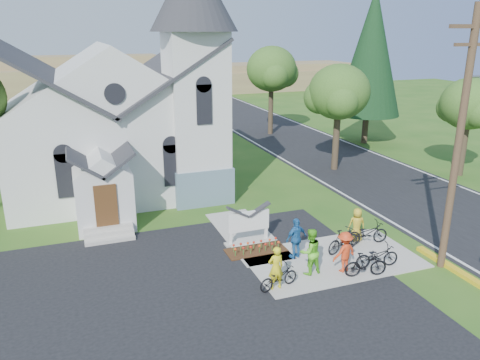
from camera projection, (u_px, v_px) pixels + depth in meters
name	position (u px, v px, depth m)	size (l,w,h in m)	color
ground	(306.00, 271.00, 18.46)	(120.00, 120.00, 0.00)	#295919
parking_lot	(134.00, 339.00, 14.37)	(20.00, 16.00, 0.02)	black
road	(331.00, 156.00, 35.14)	(8.00, 90.00, 0.02)	black
sidewalk	(332.00, 259.00, 19.39)	(7.00, 4.00, 0.05)	#ACA89C
church	(118.00, 102.00, 26.21)	(12.35, 12.00, 13.00)	silver
church_sign	(249.00, 222.00, 20.61)	(2.20, 0.40, 1.70)	#ACA89C
flower_bed	(256.00, 250.00, 20.11)	(2.60, 1.10, 0.07)	#361A0E
utility_pole	(461.00, 135.00, 17.22)	(3.45, 0.28, 10.00)	#422E21
tree_road_near	(339.00, 92.00, 30.38)	(4.00, 4.00, 7.05)	#382B1E
tree_road_mid	(272.00, 69.00, 41.09)	(4.40, 4.40, 7.80)	#382B1E
tree_road_far	(469.00, 104.00, 29.28)	(3.60, 3.60, 6.30)	#382B1E
conifer	(371.00, 52.00, 37.21)	(5.20, 5.20, 12.40)	#382B1E
distant_hills	(148.00, 79.00, 69.23)	(61.00, 10.00, 5.60)	olive
cyclist_0	(276.00, 268.00, 16.89)	(0.61, 0.40, 1.67)	yellow
bike_0	(279.00, 277.00, 17.03)	(0.58, 1.65, 0.87)	black
cyclist_1	(310.00, 251.00, 17.93)	(0.90, 0.70, 1.86)	#5CC925
bike_1	(343.00, 240.00, 19.81)	(0.50, 1.78, 1.07)	black
cyclist_2	(296.00, 238.00, 19.19)	(1.03, 0.43, 1.75)	#2060A2
bike_2	(377.00, 256.00, 18.53)	(0.64, 1.83, 0.96)	black
cyclist_3	(344.00, 252.00, 18.14)	(1.06, 0.61, 1.65)	red
bike_3	(366.00, 264.00, 17.84)	(0.47, 1.67, 1.00)	black
cyclist_4	(357.00, 225.00, 20.82)	(0.75, 0.49, 1.53)	gold
bike_4	(367.00, 233.00, 20.55)	(0.68, 1.95, 1.03)	black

